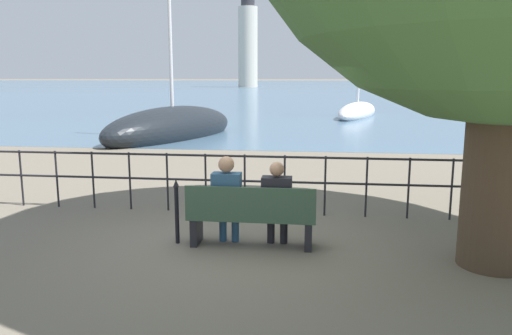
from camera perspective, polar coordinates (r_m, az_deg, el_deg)
ground_plane at (r=7.25m, az=-0.49°, el=-8.89°), size 1000.00×1000.00×0.00m
harbor_water at (r=166.01m, az=6.84°, el=9.45°), size 600.00×300.00×0.01m
park_bench at (r=7.06m, az=-0.56°, el=-5.73°), size 1.82×0.45×0.90m
seated_person_left at (r=7.11m, az=-3.33°, el=-3.31°), size 0.41×0.35×1.29m
seated_person_right at (r=7.03m, az=2.39°, el=-3.77°), size 0.42×0.35×1.23m
promenade_railing at (r=8.72m, az=0.98°, el=-0.88°), size 11.97×0.04×1.05m
closed_umbrella at (r=7.29m, az=-9.05°, el=-4.57°), size 0.09×0.09×0.95m
sailboat_0 at (r=20.17m, az=-9.48°, el=4.45°), size 4.80×8.20×7.78m
sailboat_2 at (r=31.17m, az=11.52°, el=6.25°), size 3.68×8.07×7.72m
harbor_lighthouse at (r=117.29m, az=-0.93°, el=14.15°), size 4.42×4.42×21.87m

